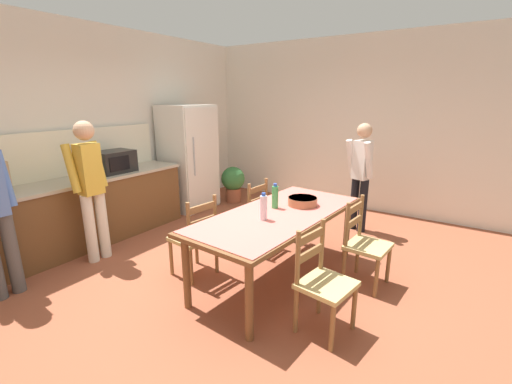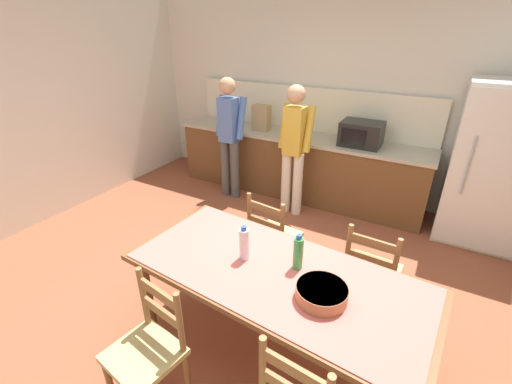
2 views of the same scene
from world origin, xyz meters
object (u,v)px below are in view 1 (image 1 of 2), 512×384
potted_plant (233,182)px  bottle_off_centre (275,197)px  chair_side_near_right (365,244)px  serving_bowl (303,201)px  chair_side_near_left (323,282)px  chair_side_far_left (195,238)px  person_by_table (361,172)px  dining_table (278,219)px  chair_side_far_right (250,215)px  microwave (114,162)px  person_at_counter (90,185)px  bottle_near_centre (264,207)px  refrigerator (189,158)px

potted_plant → bottle_off_centre: bearing=-133.3°
chair_side_near_right → potted_plant: chair_side_near_right is taller
serving_bowl → chair_side_near_left: chair_side_near_left is taller
serving_bowl → chair_side_far_left: chair_side_far_left is taller
chair_side_far_left → potted_plant: 2.79m
bottle_off_centre → person_by_table: person_by_table is taller
dining_table → chair_side_far_right: 0.93m
chair_side_near_left → chair_side_near_right: same height
microwave → person_by_table: 3.48m
chair_side_near_left → person_at_counter: bearing=104.0°
dining_table → potted_plant: bearing=46.5°
serving_bowl → person_at_counter: (-1.15, 2.16, 0.13)m
bottle_off_centre → microwave: bearing=94.9°
chair_side_far_right → potted_plant: size_ratio=1.36×
dining_table → chair_side_near_right: bearing=-62.2°
dining_table → bottle_near_centre: bottle_near_centre is taller
bottle_near_centre → chair_side_far_left: 0.91m
bottle_near_centre → serving_bowl: 0.64m
bottle_off_centre → chair_side_near_left: (-0.64, -0.84, -0.44)m
chair_side_far_left → bottle_off_centre: bearing=134.7°
chair_side_near_left → person_by_table: (2.42, 0.46, 0.44)m
dining_table → serving_bowl: bearing=-14.9°
dining_table → bottle_off_centre: 0.25m
chair_side_near_left → potted_plant: bearing=57.0°
microwave → bottle_near_centre: (-0.16, -2.56, -0.16)m
refrigerator → microwave: 1.44m
dining_table → bottle_off_centre: bottle_off_centre is taller
microwave → bottle_near_centre: microwave is taller
chair_side_far_right → chair_side_far_left: (-0.95, 0.07, 0.00)m
person_at_counter → potted_plant: bearing=-88.5°
refrigerator → microwave: size_ratio=3.58×
microwave → dining_table: bearing=-87.8°
serving_bowl → microwave: bearing=99.8°
serving_bowl → person_by_table: bearing=-6.3°
serving_bowl → potted_plant: (1.66, 2.23, -0.42)m
chair_side_near_left → person_at_counter: 2.84m
chair_side_near_left → refrigerator: bearing=69.2°
person_at_counter → person_by_table: size_ratio=1.06×
bottle_off_centre → serving_bowl: size_ratio=0.84×
dining_table → chair_side_far_right: bearing=54.1°
dining_table → chair_side_far_right: size_ratio=2.38×
dining_table → person_by_table: bearing=-8.0°
chair_side_far_right → chair_side_near_right: 1.52m
bottle_off_centre → chair_side_near_left: bearing=-127.2°
microwave → chair_side_far_right: microwave is taller
refrigerator → chair_side_far_left: (-1.75, -1.77, -0.45)m
chair_side_near_right → bottle_off_centre: bearing=113.4°
refrigerator → chair_side_near_right: bearing=-105.3°
bottle_off_centre → potted_plant: 2.83m
chair_side_near_left → potted_plant: chair_side_near_left is taller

